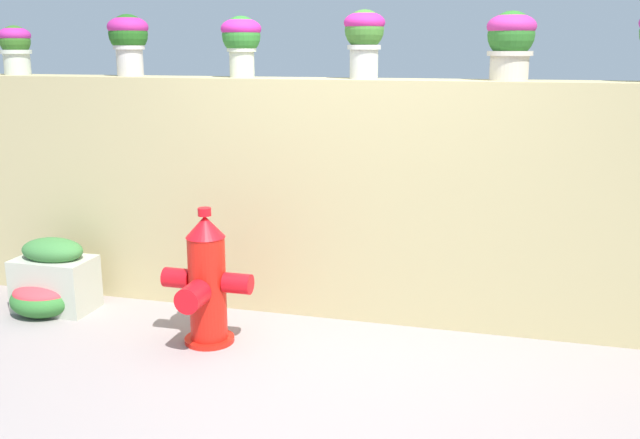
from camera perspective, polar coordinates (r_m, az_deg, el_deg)
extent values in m
plane|color=gray|center=(4.10, -0.21, -13.31)|extent=(24.00, 24.00, 0.00)
cube|color=tan|center=(4.93, 3.45, 1.61)|extent=(6.14, 0.38, 1.66)
cylinder|color=beige|center=(6.02, -23.37, 11.63)|extent=(0.20, 0.20, 0.19)
cylinder|color=beige|center=(6.02, -23.44, 12.38)|extent=(0.23, 0.23, 0.03)
sphere|color=#326620|center=(6.02, -23.51, 13.16)|extent=(0.23, 0.23, 0.23)
ellipsoid|color=#AB2684|center=(6.02, -23.55, 13.54)|extent=(0.24, 0.24, 0.13)
cylinder|color=#BDB6AE|center=(5.48, -15.17, 12.33)|extent=(0.19, 0.19, 0.22)
cylinder|color=#BDB6AE|center=(5.47, -15.23, 13.33)|extent=(0.23, 0.23, 0.03)
sphere|color=#205719|center=(5.48, -15.30, 14.32)|extent=(0.28, 0.28, 0.28)
ellipsoid|color=#AF237B|center=(5.48, -15.33, 14.83)|extent=(0.30, 0.30, 0.15)
cylinder|color=beige|center=(5.07, -6.36, 12.55)|extent=(0.17, 0.17, 0.21)
cylinder|color=beige|center=(5.07, -6.38, 13.54)|extent=(0.20, 0.20, 0.03)
sphere|color=#2B7228|center=(5.07, -6.41, 14.60)|extent=(0.27, 0.27, 0.27)
ellipsoid|color=#B82183|center=(5.07, -6.43, 15.13)|extent=(0.28, 0.28, 0.15)
cylinder|color=beige|center=(4.84, 3.58, 12.64)|extent=(0.19, 0.19, 0.22)
cylinder|color=beige|center=(4.83, 3.60, 13.78)|extent=(0.22, 0.22, 0.03)
sphere|color=#3B7029|center=(4.84, 3.62, 15.12)|extent=(0.26, 0.26, 0.26)
ellipsoid|color=#B52178|center=(4.84, 3.63, 15.66)|extent=(0.27, 0.27, 0.14)
cylinder|color=#BFB4A1|center=(4.74, 15.10, 11.95)|extent=(0.24, 0.24, 0.18)
cylinder|color=#BFB4A1|center=(4.74, 15.16, 12.88)|extent=(0.29, 0.29, 0.03)
sphere|color=#296523|center=(4.74, 15.25, 14.27)|extent=(0.29, 0.29, 0.29)
ellipsoid|color=#AE2879|center=(4.74, 15.29, 14.89)|extent=(0.31, 0.31, 0.16)
cylinder|color=red|center=(4.71, -8.95, -9.57)|extent=(0.32, 0.32, 0.03)
cylinder|color=red|center=(4.59, -9.11, -5.68)|extent=(0.24, 0.24, 0.71)
cone|color=red|center=(4.47, -9.31, -0.56)|extent=(0.25, 0.25, 0.14)
cylinder|color=red|center=(4.44, -9.36, 0.62)|extent=(0.08, 0.08, 0.05)
cylinder|color=red|center=(4.65, -11.49, -4.67)|extent=(0.18, 0.13, 0.13)
cylinder|color=red|center=(4.49, -6.69, -5.17)|extent=(0.18, 0.13, 0.13)
cylinder|color=red|center=(4.39, -10.28, -6.20)|extent=(0.16, 0.20, 0.16)
ellipsoid|color=#32732F|center=(5.45, -21.51, -6.04)|extent=(0.47, 0.43, 0.24)
ellipsoid|color=#E9373F|center=(5.44, -21.56, -5.49)|extent=(0.43, 0.38, 0.13)
cube|color=#AEB29D|center=(5.48, -20.66, -4.91)|extent=(0.55, 0.35, 0.39)
ellipsoid|color=#3A7638|center=(5.41, -20.89, -2.36)|extent=(0.47, 0.29, 0.18)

